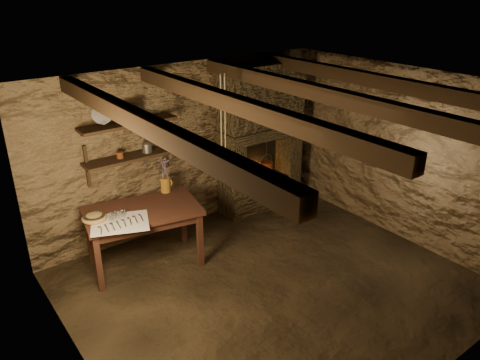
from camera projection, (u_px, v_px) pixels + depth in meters
floor at (271, 285)px, 5.68m from camera, size 4.50×4.50×0.00m
back_wall at (183, 148)px, 6.66m from camera, size 4.50×0.04×2.40m
front_wall at (438, 282)px, 3.73m from camera, size 4.50×0.04×2.40m
left_wall at (73, 264)px, 3.96m from camera, size 0.04×4.00×2.40m
right_wall at (398, 154)px, 6.43m from camera, size 0.04×4.00×2.40m
ceiling at (278, 89)px, 4.72m from camera, size 4.50×4.00×0.04m
beam_far_left at (143, 123)px, 3.93m from camera, size 0.14×3.95×0.16m
beam_mid_left at (238, 105)px, 4.48m from camera, size 0.14×3.95×0.16m
beam_mid_right at (313, 91)px, 5.03m from camera, size 0.14×3.95×0.16m
beam_far_right at (372, 80)px, 5.58m from camera, size 0.14×3.95×0.16m
shelf_lower at (132, 157)px, 6.04m from camera, size 1.25×0.30×0.04m
shelf_upper at (128, 123)px, 5.86m from camera, size 1.25×0.30×0.04m
hearth at (261, 134)px, 7.17m from camera, size 1.43×0.51×2.30m
work_table at (144, 235)px, 5.94m from camera, size 1.53×1.06×0.80m
linen_cloth at (120, 223)px, 5.45m from camera, size 0.80×0.73×0.01m
pewter_cutlery_row at (121, 223)px, 5.43m from camera, size 0.58×0.40×0.01m
drinking_glasses at (117, 215)px, 5.53m from camera, size 0.21×0.06×0.08m
stoneware_jug at (165, 178)px, 6.18m from camera, size 0.17×0.17×0.47m
wooden_bowl at (94, 218)px, 5.49m from camera, size 0.31×0.31×0.11m
iron_stockpot at (131, 114)px, 5.84m from camera, size 0.25×0.25×0.19m
tin_pan at (102, 114)px, 5.72m from camera, size 0.27×0.17×0.25m
small_kettle at (147, 148)px, 6.13m from camera, size 0.19×0.15×0.19m
rusty_tin at (120, 155)px, 5.93m from camera, size 0.11×0.11×0.09m
red_pot at (266, 165)px, 7.39m from camera, size 0.26×0.26×0.54m
hanging_ropes at (223, 122)px, 5.76m from camera, size 0.08×0.08×1.20m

